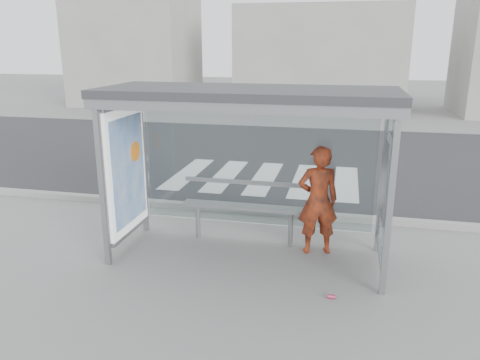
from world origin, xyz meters
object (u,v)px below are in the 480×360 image
bus_shelter (224,131)px  bench (243,207)px  person (318,200)px  soda_can (331,297)px

bus_shelter → bench: size_ratio=2.08×
bus_shelter → bench: (0.19, 0.52, -1.36)m
bus_shelter → person: 1.83m
person → soda_can: person is taller
soda_can → person: bearing=102.1°
soda_can → bus_shelter: bearing=148.7°
person → bench: size_ratio=0.85×
bus_shelter → soda_can: (1.72, -1.04, -1.95)m
person → bench: bearing=-21.3°
bus_shelter → person: bearing=14.9°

